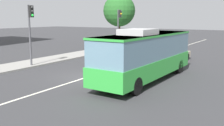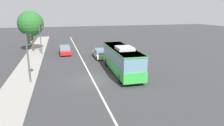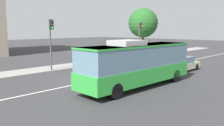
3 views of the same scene
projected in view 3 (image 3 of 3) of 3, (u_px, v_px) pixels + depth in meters
name	position (u px, v px, depth m)	size (l,w,h in m)	color
ground_plane	(89.00, 82.00, 19.09)	(160.00, 160.00, 0.00)	#333335
sidewalk_kerb	(41.00, 70.00, 24.20)	(80.00, 3.07, 0.14)	gray
lane_centre_line	(89.00, 82.00, 19.09)	(76.00, 0.16, 0.01)	silver
transit_bus	(138.00, 62.00, 17.22)	(10.08, 2.84, 3.46)	green
sedan_red	(160.00, 56.00, 30.84)	(4.54, 1.91, 1.46)	#B21919
sedan_beige	(182.00, 64.00, 23.97)	(4.53, 1.87, 1.46)	#C6B793
traffic_light_mid_block	(140.00, 34.00, 33.57)	(0.32, 0.62, 5.20)	#47474C
traffic_light_far_corner	(51.00, 36.00, 23.34)	(0.33, 0.62, 5.20)	#47474C
street_tree_kerbside_left	(143.00, 23.00, 36.91)	(4.56, 4.56, 7.45)	#4C3823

